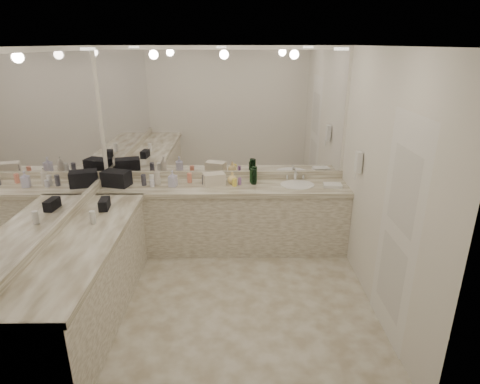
{
  "coord_description": "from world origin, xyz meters",
  "views": [
    {
      "loc": [
        0.15,
        -3.69,
        2.63
      ],
      "look_at": [
        0.2,
        0.4,
        1.1
      ],
      "focal_mm": 30.0,
      "sensor_mm": 36.0,
      "label": 1
    }
  ],
  "objects_px": {
    "wall_phone": "(358,162)",
    "hand_towel": "(333,185)",
    "soap_bottle_a": "(157,176)",
    "soap_bottle_c": "(232,178)",
    "sink": "(297,185)",
    "black_toiletry_bag": "(116,179)",
    "cream_cosmetic_case": "(214,179)",
    "soap_bottle_b": "(173,179)"
  },
  "relations": [
    {
      "from": "wall_phone",
      "to": "hand_towel",
      "type": "height_order",
      "value": "wall_phone"
    },
    {
      "from": "soap_bottle_a",
      "to": "soap_bottle_c",
      "type": "bearing_deg",
      "value": 1.57
    },
    {
      "from": "sink",
      "to": "soap_bottle_a",
      "type": "bearing_deg",
      "value": 178.98
    },
    {
      "from": "black_toiletry_bag",
      "to": "soap_bottle_a",
      "type": "height_order",
      "value": "soap_bottle_a"
    },
    {
      "from": "cream_cosmetic_case",
      "to": "hand_towel",
      "type": "xyz_separation_m",
      "value": [
        1.52,
        -0.1,
        -0.06
      ]
    },
    {
      "from": "soap_bottle_c",
      "to": "wall_phone",
      "type": "bearing_deg",
      "value": -21.1
    },
    {
      "from": "sink",
      "to": "soap_bottle_c",
      "type": "relative_size",
      "value": 2.7
    },
    {
      "from": "cream_cosmetic_case",
      "to": "hand_towel",
      "type": "height_order",
      "value": "cream_cosmetic_case"
    },
    {
      "from": "black_toiletry_bag",
      "to": "soap_bottle_b",
      "type": "xyz_separation_m",
      "value": [
        0.73,
        -0.03,
        0.01
      ]
    },
    {
      "from": "soap_bottle_a",
      "to": "soap_bottle_c",
      "type": "height_order",
      "value": "soap_bottle_a"
    },
    {
      "from": "hand_towel",
      "to": "soap_bottle_c",
      "type": "height_order",
      "value": "soap_bottle_c"
    },
    {
      "from": "soap_bottle_c",
      "to": "soap_bottle_a",
      "type": "bearing_deg",
      "value": -178.43
    },
    {
      "from": "black_toiletry_bag",
      "to": "cream_cosmetic_case",
      "type": "bearing_deg",
      "value": 1.18
    },
    {
      "from": "cream_cosmetic_case",
      "to": "hand_towel",
      "type": "bearing_deg",
      "value": -21.64
    },
    {
      "from": "sink",
      "to": "wall_phone",
      "type": "distance_m",
      "value": 0.91
    },
    {
      "from": "wall_phone",
      "to": "soap_bottle_b",
      "type": "distance_m",
      "value": 2.28
    },
    {
      "from": "sink",
      "to": "black_toiletry_bag",
      "type": "height_order",
      "value": "black_toiletry_bag"
    },
    {
      "from": "cream_cosmetic_case",
      "to": "soap_bottle_c",
      "type": "xyz_separation_m",
      "value": [
        0.24,
        0.04,
        0.0
      ]
    },
    {
      "from": "wall_phone",
      "to": "hand_towel",
      "type": "bearing_deg",
      "value": 111.22
    },
    {
      "from": "hand_towel",
      "to": "soap_bottle_a",
      "type": "xyz_separation_m",
      "value": [
        -2.25,
        0.11,
        0.1
      ]
    },
    {
      "from": "sink",
      "to": "hand_towel",
      "type": "height_order",
      "value": "hand_towel"
    },
    {
      "from": "sink",
      "to": "soap_bottle_c",
      "type": "xyz_separation_m",
      "value": [
        -0.84,
        0.06,
        0.09
      ]
    },
    {
      "from": "sink",
      "to": "hand_towel",
      "type": "distance_m",
      "value": 0.45
    },
    {
      "from": "black_toiletry_bag",
      "to": "soap_bottle_a",
      "type": "relative_size",
      "value": 1.4
    },
    {
      "from": "soap_bottle_c",
      "to": "hand_towel",
      "type": "bearing_deg",
      "value": -5.98
    },
    {
      "from": "wall_phone",
      "to": "soap_bottle_b",
      "type": "bearing_deg",
      "value": 168.16
    },
    {
      "from": "hand_towel",
      "to": "soap_bottle_a",
      "type": "height_order",
      "value": "soap_bottle_a"
    },
    {
      "from": "wall_phone",
      "to": "soap_bottle_b",
      "type": "height_order",
      "value": "wall_phone"
    },
    {
      "from": "sink",
      "to": "soap_bottle_c",
      "type": "distance_m",
      "value": 0.85
    },
    {
      "from": "soap_bottle_a",
      "to": "sink",
      "type": "bearing_deg",
      "value": -1.02
    },
    {
      "from": "hand_towel",
      "to": "black_toiletry_bag",
      "type": "bearing_deg",
      "value": 178.5
    },
    {
      "from": "sink",
      "to": "hand_towel",
      "type": "bearing_deg",
      "value": -9.74
    },
    {
      "from": "sink",
      "to": "soap_bottle_b",
      "type": "relative_size",
      "value": 2.07
    },
    {
      "from": "black_toiletry_bag",
      "to": "hand_towel",
      "type": "relative_size",
      "value": 1.49
    },
    {
      "from": "black_toiletry_bag",
      "to": "cream_cosmetic_case",
      "type": "height_order",
      "value": "black_toiletry_bag"
    },
    {
      "from": "soap_bottle_b",
      "to": "soap_bottle_c",
      "type": "xyz_separation_m",
      "value": [
        0.76,
        0.1,
        -0.02
      ]
    },
    {
      "from": "black_toiletry_bag",
      "to": "soap_bottle_b",
      "type": "bearing_deg",
      "value": -2.69
    },
    {
      "from": "sink",
      "to": "soap_bottle_b",
      "type": "distance_m",
      "value": 1.61
    },
    {
      "from": "black_toiletry_bag",
      "to": "cream_cosmetic_case",
      "type": "distance_m",
      "value": 1.25
    },
    {
      "from": "sink",
      "to": "black_toiletry_bag",
      "type": "relative_size",
      "value": 1.3
    },
    {
      "from": "sink",
      "to": "soap_bottle_a",
      "type": "relative_size",
      "value": 1.82
    },
    {
      "from": "soap_bottle_a",
      "to": "black_toiletry_bag",
      "type": "bearing_deg",
      "value": -176.07
    }
  ]
}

